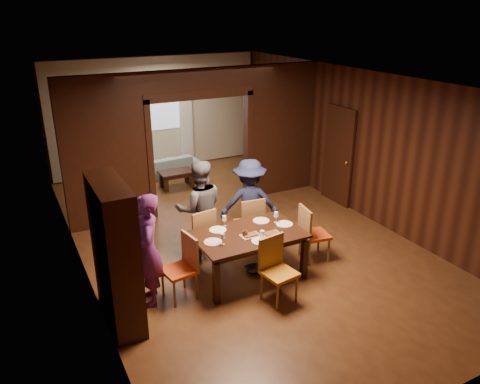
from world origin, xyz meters
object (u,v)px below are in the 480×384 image
person_navy (250,203)px  chair_right (315,233)px  chair_near (279,271)px  hutch (115,254)px  chair_left (179,269)px  coffee_table (177,179)px  person_purple (148,250)px  sofa (164,166)px  chair_far_l (199,234)px  chair_far_r (249,222)px  dining_table (248,255)px  person_grey (200,209)px

person_navy → chair_right: (0.70, -1.00, -0.31)m
chair_right → chair_near: (-1.17, -0.76, 0.00)m
hutch → person_navy: bearing=23.5°
chair_left → coffee_table: bearing=151.7°
person_purple → sofa: size_ratio=0.97×
chair_far_l → chair_right: bearing=146.1°
chair_left → chair_far_r: same height
coffee_table → hutch: hutch is taller
person_purple → person_navy: 2.32m
chair_far_r → chair_far_l: bearing=9.4°
person_navy → coffee_table: size_ratio=1.99×
coffee_table → chair_near: size_ratio=0.82×
dining_table → person_navy: bearing=60.7°
chair_right → person_navy: bearing=43.8°
chair_far_r → person_grey: bearing=-1.2°
chair_far_r → hutch: hutch is taller
sofa → chair_right: size_ratio=1.78×
person_grey → sofa: 4.31m
person_purple → hutch: bearing=-51.5°
chair_far_r → chair_near: same height
chair_left → chair_right: same height
coffee_table → person_navy: bearing=-86.8°
person_grey → coffee_table: bearing=-90.3°
coffee_table → chair_left: chair_left is taller
sofa → chair_far_l: chair_far_l is taller
dining_table → chair_far_r: size_ratio=1.73×
sofa → chair_right: (0.89, -5.22, 0.23)m
person_navy → chair_far_r: person_navy is taller
sofa → dining_table: (-0.36, -5.19, 0.13)m
person_navy → coffee_table: 3.34m
dining_table → chair_far_r: bearing=61.3°
person_purple → chair_far_l: bearing=140.6°
person_grey → dining_table: 1.17m
person_purple → dining_table: (1.58, -0.05, -0.45)m
person_grey → chair_near: 1.88m
person_navy → person_purple: bearing=46.0°
person_purple → chair_far_r: person_purple is taller
sofa → coffee_table: sofa is taller
chair_far_l → coffee_table: bearing=-111.9°
chair_right → hutch: 3.36m
person_purple → chair_far_r: (2.06, 0.83, -0.35)m
chair_far_l → person_purple: bearing=27.8°
chair_right → chair_far_l: bearing=72.7°
person_grey → coffee_table: (0.76, 3.26, -0.66)m
person_navy → chair_near: (-0.47, -1.76, -0.31)m
dining_table → chair_left: size_ratio=1.73×
dining_table → chair_far_l: 0.97m
chair_left → hutch: bearing=-91.8°
coffee_table → chair_far_l: 3.55m
chair_left → chair_far_r: (1.66, 0.93, 0.00)m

